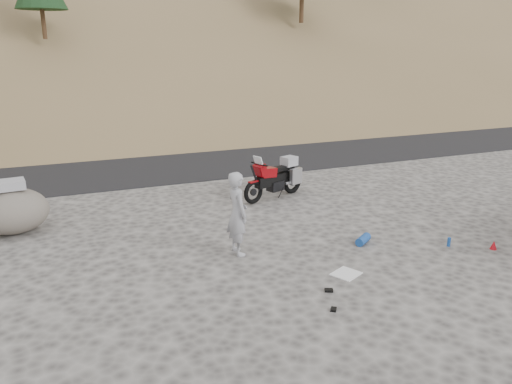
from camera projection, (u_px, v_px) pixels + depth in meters
ground at (284, 247)px, 10.19m from camera, size 140.00×140.00×0.00m
road at (178, 158)px, 18.18m from camera, size 120.00×7.00×0.05m
motorcycle at (276, 178)px, 13.36m from camera, size 2.02×1.03×1.26m
man at (238, 253)px, 9.88m from camera, size 0.43×0.62×1.66m
boulder at (12, 210)px, 10.81m from camera, size 1.65×1.44×1.18m
gear_white_cloth at (346, 274)px, 8.96m from camera, size 0.61×0.58×0.02m
gear_blue_mat at (363, 240)px, 10.32m from camera, size 0.46×0.40×0.18m
gear_bottle at (449, 242)px, 10.18m from camera, size 0.09×0.09×0.19m
gear_funnel at (494, 245)px, 10.04m from camera, size 0.14×0.14×0.17m
gear_glove_a at (329, 290)px, 8.33m from camera, size 0.17×0.15×0.04m
gear_glove_b at (333, 309)px, 7.73m from camera, size 0.14×0.14×0.04m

